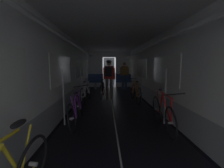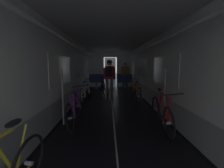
# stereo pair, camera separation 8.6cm
# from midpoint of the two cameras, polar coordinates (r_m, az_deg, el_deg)

# --- Properties ---
(train_car_shell) EXTENTS (3.14, 12.34, 2.57)m
(train_car_shell) POSITION_cam_midpoint_polar(r_m,az_deg,el_deg) (5.26, -0.26, 9.22)
(train_car_shell) COLOR black
(train_car_shell) RESTS_ON ground
(bench_seat_far_left) EXTENTS (0.98, 0.51, 0.95)m
(bench_seat_far_left) POSITION_cam_midpoint_polar(r_m,az_deg,el_deg) (9.80, -6.45, 1.47)
(bench_seat_far_left) COLOR gray
(bench_seat_far_left) RESTS_ON ground
(bench_seat_far_right) EXTENTS (0.98, 0.51, 0.95)m
(bench_seat_far_right) POSITION_cam_midpoint_polar(r_m,az_deg,el_deg) (9.83, 4.08, 1.52)
(bench_seat_far_right) COLOR gray
(bench_seat_far_right) RESTS_ON ground
(bicycle_white) EXTENTS (0.46, 1.69, 0.95)m
(bicycle_white) POSITION_cam_midpoint_polar(r_m,az_deg,el_deg) (6.31, -10.06, -3.27)
(bicycle_white) COLOR black
(bicycle_white) RESTS_ON ground
(bicycle_purple) EXTENTS (0.44, 1.69, 0.96)m
(bicycle_purple) POSITION_cam_midpoint_polar(r_m,az_deg,el_deg) (4.03, -13.95, -9.23)
(bicycle_purple) COLOR black
(bicycle_purple) RESTS_ON ground
(bicycle_orange) EXTENTS (0.44, 1.69, 0.95)m
(bicycle_orange) POSITION_cam_midpoint_polar(r_m,az_deg,el_deg) (6.34, 8.36, -3.18)
(bicycle_orange) COLOR black
(bicycle_orange) RESTS_ON ground
(bicycle_red) EXTENTS (0.44, 1.69, 0.95)m
(bicycle_red) POSITION_cam_midpoint_polar(r_m,az_deg,el_deg) (3.84, 17.68, -10.10)
(bicycle_red) COLOR black
(bicycle_red) RESTS_ON ground
(person_cyclist_aisle) EXTENTS (0.55, 0.43, 1.73)m
(person_cyclist_aisle) POSITION_cam_midpoint_polar(r_m,az_deg,el_deg) (6.76, -1.47, 3.38)
(person_cyclist_aisle) COLOR brown
(person_cyclist_aisle) RESTS_ON ground
(bicycle_black_in_aisle) EXTENTS (0.44, 1.69, 0.94)m
(bicycle_black_in_aisle) POSITION_cam_midpoint_polar(r_m,az_deg,el_deg) (7.09, -3.88, -2.05)
(bicycle_black_in_aisle) COLOR black
(bicycle_black_in_aisle) RESTS_ON ground
(person_standing_near_bench) EXTENTS (0.53, 0.23, 1.69)m
(person_standing_near_bench) POSITION_cam_midpoint_polar(r_m,az_deg,el_deg) (9.43, 4.37, 3.77)
(person_standing_near_bench) COLOR #384C75
(person_standing_near_bench) RESTS_ON ground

